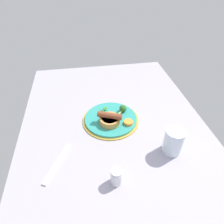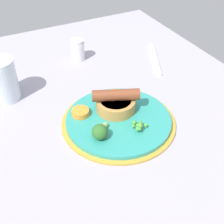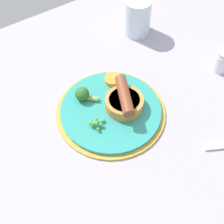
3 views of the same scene
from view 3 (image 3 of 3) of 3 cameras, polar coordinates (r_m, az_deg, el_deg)
The scene contains 8 objects.
dining_table at distance 88.11cm, azimuth 0.06°, elevation -0.06°, with size 110.00×80.00×3.00cm, color #9E99AD.
dinner_plate at distance 85.64cm, azimuth -0.19°, elevation 0.03°, with size 25.10×25.10×1.40cm.
sausage_pudding at distance 83.94cm, azimuth 1.90°, elevation 1.68°, with size 8.74×10.60×5.27cm.
pea_pile at distance 81.56cm, azimuth -2.48°, elevation -1.68°, with size 3.71×3.17×1.85cm.
broccoli_floret_near at distance 86.02cm, azimuth -4.42°, elevation 2.71°, with size 4.76×4.69×3.29cm.
carrot_slice_1 at distance 89.85cm, azimuth 0.11°, elevation 4.93°, with size 3.89×3.89×1.29cm, color orange.
drinking_glass at distance 102.13cm, azimuth 3.89°, elevation 14.34°, with size 7.12×7.12×10.31cm, color silver.
salt_shaker at distance 96.73cm, azimuth 16.48°, elevation 7.50°, with size 3.91×3.91×6.10cm.
Camera 3 is at (-28.22, -44.35, 72.21)cm, focal length 60.00 mm.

